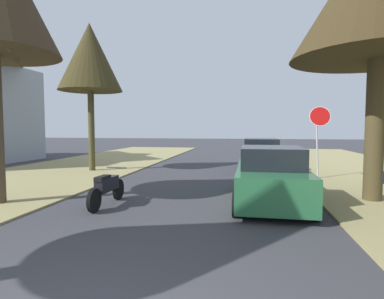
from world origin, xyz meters
The scene contains 5 objects.
stop_sign_far centered at (4.48, 11.15, 2.15)m, with size 0.81×0.72×2.91m.
street_tree_left_mid_b centered at (-5.76, 11.78, 5.40)m, with size 2.99×2.99×6.99m.
parked_sedan_green centered at (2.27, 6.68, 0.72)m, with size 1.97×4.41×1.57m.
parked_sedan_navy centered at (2.30, 13.67, 0.72)m, with size 1.97×4.41×1.57m.
parked_motorcycle centered at (-2.09, 5.57, 0.48)m, with size 0.60×2.05×0.97m.
Camera 1 is at (1.60, -2.23, 2.08)m, focal length 29.31 mm.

